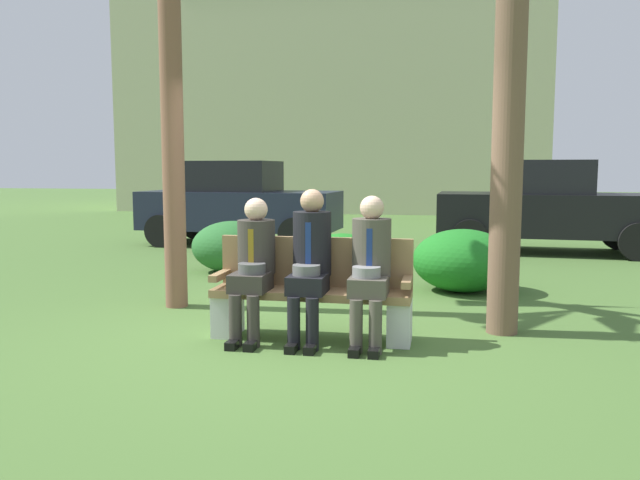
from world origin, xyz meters
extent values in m
plane|color=#46682E|center=(0.00, 0.00, 0.00)|extent=(80.00, 80.00, 0.00)
cube|color=#99754C|center=(0.20, 0.04, 0.42)|extent=(1.78, 0.44, 0.07)
cube|color=#99754C|center=(0.20, 0.23, 0.68)|extent=(1.78, 0.06, 0.45)
cube|color=#99754C|center=(-0.65, 0.04, 0.55)|extent=(0.08, 0.44, 0.06)
cube|color=#99754C|center=(1.05, 0.04, 0.55)|extent=(0.08, 0.44, 0.06)
cube|color=silver|center=(-0.59, 0.04, 0.19)|extent=(0.20, 0.37, 0.38)
cube|color=silver|center=(0.99, 0.04, 0.19)|extent=(0.20, 0.37, 0.38)
cube|color=#38332D|center=(-0.31, -0.13, 0.53)|extent=(0.32, 0.38, 0.16)
cylinder|color=#38332D|center=(-0.39, -0.32, 0.23)|extent=(0.11, 0.11, 0.45)
cylinder|color=#38332D|center=(-0.23, -0.32, 0.23)|extent=(0.11, 0.11, 0.45)
cube|color=black|center=(-0.39, -0.38, 0.04)|extent=(0.09, 0.22, 0.07)
cube|color=black|center=(-0.23, -0.38, 0.04)|extent=(0.09, 0.22, 0.07)
cylinder|color=#38332D|center=(-0.31, 0.06, 0.82)|extent=(0.34, 0.34, 0.48)
cube|color=olive|center=(-0.31, -0.10, 0.84)|extent=(0.05, 0.01, 0.31)
sphere|color=beige|center=(-0.31, 0.06, 1.16)|extent=(0.21, 0.21, 0.21)
cylinder|color=#505050|center=(-0.29, -0.15, 0.66)|extent=(0.24, 0.24, 0.09)
cube|color=black|center=(0.20, -0.13, 0.53)|extent=(0.32, 0.38, 0.16)
cylinder|color=black|center=(0.12, -0.32, 0.23)|extent=(0.11, 0.11, 0.45)
cylinder|color=black|center=(0.28, -0.32, 0.23)|extent=(0.11, 0.11, 0.45)
cube|color=black|center=(0.12, -0.38, 0.04)|extent=(0.09, 0.22, 0.07)
cube|color=black|center=(0.28, -0.38, 0.04)|extent=(0.09, 0.22, 0.07)
cylinder|color=black|center=(0.20, 0.06, 0.86)|extent=(0.34, 0.34, 0.56)
cube|color=navy|center=(0.20, -0.10, 0.88)|extent=(0.05, 0.01, 0.36)
sphere|color=tan|center=(0.20, 0.06, 1.24)|extent=(0.21, 0.21, 0.21)
cylinder|color=slate|center=(0.20, -0.15, 0.66)|extent=(0.24, 0.24, 0.09)
cube|color=#4C473D|center=(0.74, -0.13, 0.53)|extent=(0.32, 0.38, 0.16)
cylinder|color=#4C473D|center=(0.66, -0.32, 0.23)|extent=(0.11, 0.11, 0.45)
cylinder|color=#4C473D|center=(0.82, -0.32, 0.23)|extent=(0.11, 0.11, 0.45)
cube|color=black|center=(0.66, -0.38, 0.04)|extent=(0.09, 0.22, 0.07)
cube|color=black|center=(0.82, -0.38, 0.04)|extent=(0.09, 0.22, 0.07)
cylinder|color=#4C473D|center=(0.74, 0.06, 0.84)|extent=(0.34, 0.34, 0.51)
cube|color=navy|center=(0.74, -0.10, 0.86)|extent=(0.05, 0.01, 0.33)
sphere|color=beige|center=(0.74, 0.06, 1.18)|extent=(0.21, 0.21, 0.21)
cylinder|color=gray|center=(0.72, -0.15, 0.66)|extent=(0.24, 0.24, 0.09)
cylinder|color=brown|center=(1.90, 0.60, 2.29)|extent=(0.29, 0.29, 4.58)
cylinder|color=brown|center=(-1.55, 1.08, 2.30)|extent=(0.24, 0.24, 4.61)
ellipsoid|color=#1D7120|center=(1.59, 2.58, 0.39)|extent=(1.25, 1.14, 0.78)
ellipsoid|color=#2A682D|center=(-1.70, 3.45, 0.38)|extent=(1.21, 1.11, 0.76)
ellipsoid|color=#207A21|center=(-0.03, 3.22, 0.31)|extent=(1.01, 0.92, 0.63)
cube|color=#1E2338|center=(-2.66, 6.73, 0.70)|extent=(3.97, 1.75, 0.76)
cube|color=black|center=(-2.81, 6.74, 1.38)|extent=(1.76, 1.44, 0.60)
cylinder|color=black|center=(-1.26, 7.44, 0.32)|extent=(0.65, 0.17, 0.64)
cylinder|color=black|center=(-1.34, 5.89, 0.32)|extent=(0.65, 0.17, 0.64)
cylinder|color=black|center=(-3.99, 7.58, 0.32)|extent=(0.65, 0.17, 0.64)
cylinder|color=black|center=(-4.06, 6.02, 0.32)|extent=(0.65, 0.17, 0.64)
cube|color=black|center=(3.21, 6.66, 0.70)|extent=(3.98, 1.76, 0.76)
cube|color=black|center=(3.06, 6.67, 1.38)|extent=(1.77, 1.45, 0.60)
cylinder|color=black|center=(4.61, 7.37, 0.32)|extent=(0.65, 0.17, 0.64)
cylinder|color=black|center=(4.53, 5.81, 0.32)|extent=(0.65, 0.17, 0.64)
cylinder|color=black|center=(1.89, 7.51, 0.32)|extent=(0.65, 0.17, 0.64)
cylinder|color=black|center=(1.80, 5.96, 0.32)|extent=(0.65, 0.17, 0.64)
cube|color=#BFC095|center=(-2.85, 19.32, 5.51)|extent=(15.07, 7.13, 11.02)
camera|label=1|loc=(1.34, -5.37, 1.52)|focal=35.38mm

